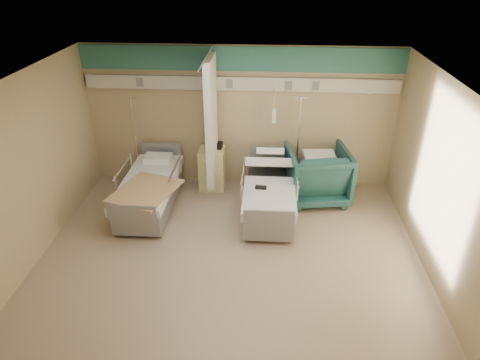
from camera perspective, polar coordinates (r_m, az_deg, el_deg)
name	(u,v)px	position (r m, az deg, el deg)	size (l,w,h in m)	color
ground	(230,255)	(6.94, -1.32, -10.01)	(6.00, 5.00, 0.00)	gray
room_walls	(228,142)	(6.19, -1.59, 5.13)	(6.04, 5.04, 2.82)	tan
bed_right	(269,198)	(7.81, 3.88, -2.43)	(1.00, 2.16, 0.63)	silver
bed_left	(150,194)	(8.09, -11.90, -1.85)	(1.00, 2.16, 0.63)	silver
bedside_cabinet	(212,169)	(8.61, -3.73, 1.53)	(0.50, 0.48, 0.85)	#DAD488
visitor_armchair	(317,174)	(8.28, 10.21, 0.75)	(1.12, 1.16, 1.05)	#1D4847
waffle_blanket	(320,147)	(8.06, 10.68, 4.31)	(0.58, 0.51, 0.07)	silver
iv_stand_right	(296,171)	(8.62, 7.46, 1.14)	(0.34, 0.34, 1.92)	silver
iv_stand_left	(139,167)	(9.02, -13.35, 1.75)	(0.33, 0.33, 1.84)	silver
call_remote	(261,187)	(7.46, 2.80, -0.99)	(0.20, 0.09, 0.04)	black
tan_blanket	(145,191)	(7.53, -12.51, -1.43)	(0.91, 1.15, 0.04)	tan
toiletry_bag	(216,145)	(8.45, -3.21, 4.67)	(0.23, 0.15, 0.13)	black
white_cup	(208,145)	(8.45, -4.35, 4.63)	(0.09, 0.09, 0.13)	white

